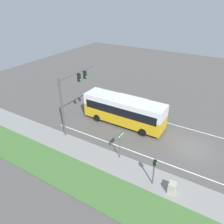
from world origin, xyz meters
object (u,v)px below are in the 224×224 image
(bus, at_px, (124,109))
(utility_cabinet, at_px, (172,188))
(street_sign, at_px, (120,141))
(signal_gantry, at_px, (72,91))
(pedestrian_signal, at_px, (154,168))

(bus, distance_m, utility_cabinet, 11.32)
(bus, bearing_deg, street_sign, -154.73)
(street_sign, bearing_deg, utility_cabinet, -105.62)
(bus, bearing_deg, utility_cabinet, -131.59)
(signal_gantry, relative_size, pedestrian_signal, 2.62)
(bus, distance_m, signal_gantry, 6.61)
(bus, distance_m, pedestrian_signal, 9.99)
(pedestrian_signal, distance_m, utility_cabinet, 2.05)
(utility_cabinet, bearing_deg, street_sign, 74.38)
(pedestrian_signal, height_order, utility_cabinet, pedestrian_signal)
(bus, xyz_separation_m, pedestrian_signal, (-7.37, -6.75, -0.14))
(pedestrian_signal, xyz_separation_m, utility_cabinet, (-0.10, -1.66, -1.19))
(signal_gantry, bearing_deg, utility_cabinet, -105.07)
(bus, distance_m, street_sign, 6.51)
(pedestrian_signal, bearing_deg, street_sign, 69.56)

